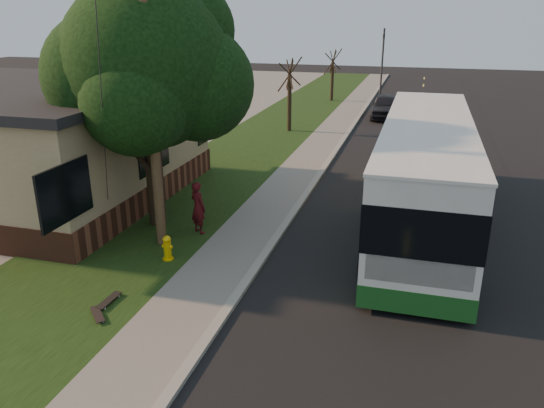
# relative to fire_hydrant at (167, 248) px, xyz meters

# --- Properties ---
(ground) EXTENTS (120.00, 120.00, 0.00)m
(ground) POSITION_rel_fire_hydrant_xyz_m (2.60, 0.00, -0.43)
(ground) COLOR black
(ground) RESTS_ON ground
(road) EXTENTS (8.00, 80.00, 0.01)m
(road) POSITION_rel_fire_hydrant_xyz_m (6.60, 10.00, -0.43)
(road) COLOR black
(road) RESTS_ON ground
(curb) EXTENTS (0.25, 80.00, 0.12)m
(curb) POSITION_rel_fire_hydrant_xyz_m (2.60, 10.00, -0.37)
(curb) COLOR gray
(curb) RESTS_ON ground
(sidewalk) EXTENTS (2.00, 80.00, 0.08)m
(sidewalk) POSITION_rel_fire_hydrant_xyz_m (1.60, 10.00, -0.39)
(sidewalk) COLOR slate
(sidewalk) RESTS_ON ground
(grass_verge) EXTENTS (5.00, 80.00, 0.07)m
(grass_verge) POSITION_rel_fire_hydrant_xyz_m (-1.90, 10.00, -0.40)
(grass_verge) COLOR black
(grass_verge) RESTS_ON ground
(building_lot) EXTENTS (15.00, 80.00, 0.04)m
(building_lot) POSITION_rel_fire_hydrant_xyz_m (-11.90, 10.00, -0.41)
(building_lot) COLOR slate
(building_lot) RESTS_ON ground
(fire_hydrant) EXTENTS (0.32, 0.32, 0.74)m
(fire_hydrant) POSITION_rel_fire_hydrant_xyz_m (0.00, 0.00, 0.00)
(fire_hydrant) COLOR yellow
(fire_hydrant) RESTS_ON grass_verge
(utility_pole) EXTENTS (2.86, 3.21, 9.07)m
(utility_pole) POSITION_rel_fire_hydrant_xyz_m (-0.71, 0.99, 4.20)
(utility_pole) COLOR #473321
(utility_pole) RESTS_ON ground
(leafy_tree) EXTENTS (6.30, 6.00, 7.80)m
(leafy_tree) POSITION_rel_fire_hydrant_xyz_m (-1.57, 2.65, 4.73)
(leafy_tree) COLOR black
(leafy_tree) RESTS_ON grass_verge
(bare_tree_near) EXTENTS (1.38, 1.21, 4.31)m
(bare_tree_near) POSITION_rel_fire_hydrant_xyz_m (-0.90, 18.00, 1.72)
(bare_tree_near) COLOR black
(bare_tree_near) RESTS_ON grass_verge
(bare_tree_far) EXTENTS (1.38, 1.21, 4.03)m
(bare_tree_far) POSITION_rel_fire_hydrant_xyz_m (-0.40, 30.00, 1.57)
(bare_tree_far) COLOR black
(bare_tree_far) RESTS_ON grass_verge
(traffic_signal) EXTENTS (0.18, 0.22, 5.50)m
(traffic_signal) POSITION_rel_fire_hydrant_xyz_m (3.10, 34.00, 2.73)
(traffic_signal) COLOR #2D2D30
(traffic_signal) RESTS_ON ground
(transit_bus) EXTENTS (2.99, 12.94, 3.50)m
(transit_bus) POSITION_rel_fire_hydrant_xyz_m (6.93, 5.08, 1.43)
(transit_bus) COLOR silver
(transit_bus) RESTS_ON ground
(skateboarder) EXTENTS (0.75, 0.67, 1.71)m
(skateboarder) POSITION_rel_fire_hydrant_xyz_m (0.08, 2.09, 0.49)
(skateboarder) COLOR #440D11
(skateboarder) RESTS_ON grass_verge
(skateboard_main) EXTENTS (0.24, 0.87, 0.08)m
(skateboard_main) POSITION_rel_fire_hydrant_xyz_m (-0.31, -2.61, -0.30)
(skateboard_main) COLOR black
(skateboard_main) RESTS_ON grass_verge
(skateboard_spare) EXTENTS (0.70, 0.71, 0.07)m
(skateboard_spare) POSITION_rel_fire_hydrant_xyz_m (-0.23, -3.23, -0.31)
(skateboard_spare) COLOR black
(skateboard_spare) RESTS_ON grass_verge
(dumpster) EXTENTS (1.67, 1.48, 1.25)m
(dumpster) POSITION_rel_fire_hydrant_xyz_m (-6.42, 7.18, 0.23)
(dumpster) COLOR black
(dumpster) RESTS_ON building_lot
(distant_car) EXTENTS (2.03, 4.67, 1.57)m
(distant_car) POSITION_rel_fire_hydrant_xyz_m (4.29, 24.11, 0.35)
(distant_car) COLOR black
(distant_car) RESTS_ON ground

